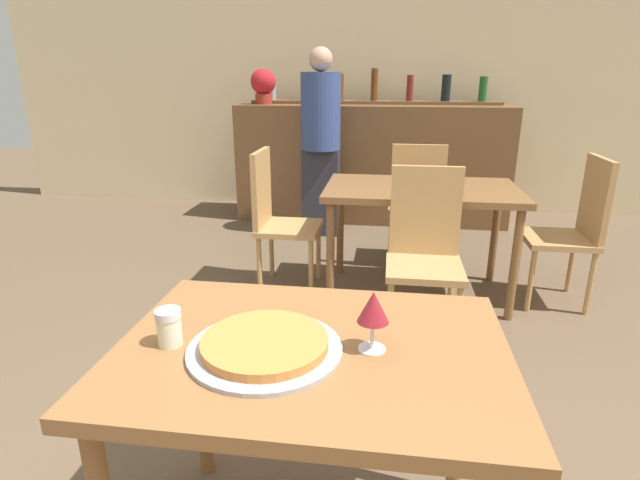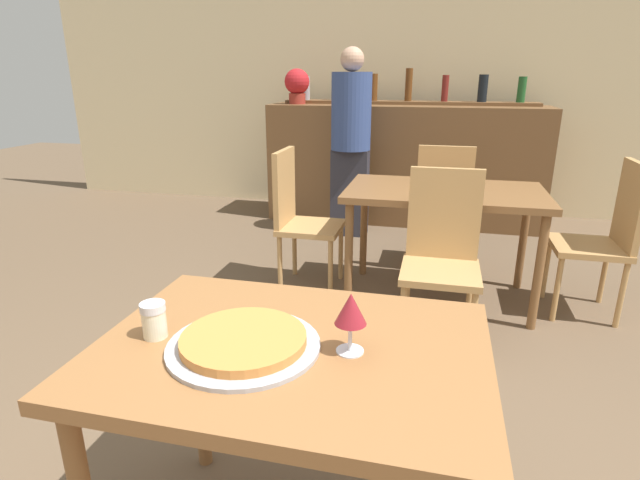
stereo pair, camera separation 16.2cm
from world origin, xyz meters
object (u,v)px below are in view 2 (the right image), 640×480
object	(u,v)px
chair_far_side_back	(443,201)
chair_far_side_right	(607,232)
pizza_tray	(244,342)
chair_far_side_left	(299,212)
chair_far_side_front	(442,248)
potted_plant	(297,84)
person_standing	(351,138)
cheese_shaker	(154,320)
wine_glass	(351,310)

from	to	relation	value
chair_far_side_back	chair_far_side_right	distance (m)	1.07
chair_far_side_right	pizza_tray	distance (m)	2.50
chair_far_side_left	chair_far_side_front	bearing A→B (deg)	-119.30
chair_far_side_front	potted_plant	xyz separation A→B (m)	(-1.43, 2.27, 0.78)
chair_far_side_right	person_standing	world-z (taller)	person_standing
chair_far_side_right	cheese_shaker	size ratio (longest dim) A/B	9.60
chair_far_side_front	cheese_shaker	size ratio (longest dim) A/B	9.60
person_standing	wine_glass	xyz separation A→B (m)	(0.57, -3.22, -0.02)
chair_far_side_left	cheese_shaker	distance (m)	2.07
pizza_tray	potted_plant	distance (m)	3.95
chair_far_side_right	person_standing	size ratio (longest dim) A/B	0.58
chair_far_side_right	potted_plant	size ratio (longest dim) A/B	2.83
person_standing	wine_glass	world-z (taller)	person_standing
cheese_shaker	potted_plant	xyz separation A→B (m)	(-0.69, 3.79, 0.52)
chair_far_side_front	potted_plant	bearing A→B (deg)	122.22
chair_far_side_left	cheese_shaker	xyz separation A→B (m)	(0.19, -2.04, 0.26)
potted_plant	person_standing	bearing A→B (deg)	-40.16
chair_far_side_back	wine_glass	world-z (taller)	chair_far_side_back
person_standing	wine_glass	distance (m)	3.27
chair_far_side_back	chair_far_side_left	size ratio (longest dim) A/B	1.00
chair_far_side_back	wine_glass	xyz separation A→B (m)	(-0.23, -2.52, 0.33)
pizza_tray	potted_plant	world-z (taller)	potted_plant
pizza_tray	person_standing	distance (m)	3.28
chair_far_side_left	wine_glass	bearing A→B (deg)	-160.62
pizza_tray	person_standing	size ratio (longest dim) A/B	0.24
chair_far_side_back	pizza_tray	size ratio (longest dim) A/B	2.39
chair_far_side_right	person_standing	bearing A→B (deg)	-125.09
chair_far_side_front	wine_glass	world-z (taller)	chair_far_side_front
chair_far_side_left	pizza_tray	world-z (taller)	chair_far_side_left
chair_far_side_left	pizza_tray	distance (m)	2.10
chair_far_side_back	chair_far_side_left	distance (m)	1.07
pizza_tray	chair_far_side_left	bearing A→B (deg)	102.10
chair_far_side_front	pizza_tray	world-z (taller)	chair_far_side_front
chair_far_side_front	chair_far_side_left	bearing A→B (deg)	150.70
chair_far_side_front	chair_far_side_right	distance (m)	1.07
chair_far_side_left	potted_plant	xyz separation A→B (m)	(-0.50, 1.75, 0.78)
chair_far_side_left	chair_far_side_right	size ratio (longest dim) A/B	1.00
person_standing	pizza_tray	bearing A→B (deg)	-84.57
chair_far_side_left	potted_plant	bearing A→B (deg)	15.95
potted_plant	chair_far_side_right	bearing A→B (deg)	-36.50
wine_glass	potted_plant	xyz separation A→B (m)	(-1.20, 3.75, 0.45)
chair_far_side_back	potted_plant	bearing A→B (deg)	-40.58
chair_far_side_front	person_standing	size ratio (longest dim) A/B	0.58
pizza_tray	potted_plant	size ratio (longest dim) A/B	1.19
person_standing	potted_plant	xyz separation A→B (m)	(-0.63, 0.53, 0.43)
chair_far_side_front	wine_glass	size ratio (longest dim) A/B	5.85
chair_far_side_left	wine_glass	xyz separation A→B (m)	(0.70, -2.00, 0.33)
person_standing	potted_plant	size ratio (longest dim) A/B	4.90
cheese_shaker	wine_glass	world-z (taller)	wine_glass
chair_far_side_left	cheese_shaker	size ratio (longest dim) A/B	9.60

